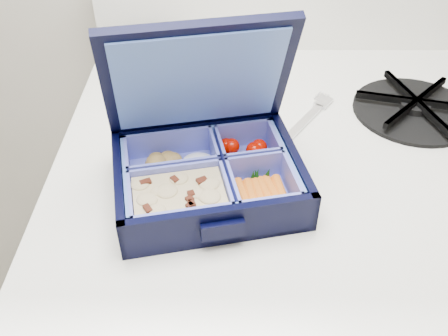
# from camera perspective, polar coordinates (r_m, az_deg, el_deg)

# --- Properties ---
(stove) EXTENTS (0.67, 0.67, 1.01)m
(stove) POSITION_cam_1_polar(r_m,az_deg,el_deg) (1.11, 5.68, -17.78)
(stove) COLOR white
(stove) RESTS_ON floor
(bento_box) EXTENTS (0.25, 0.22, 0.05)m
(bento_box) POSITION_cam_1_polar(r_m,az_deg,el_deg) (0.61, -1.82, -1.10)
(bento_box) COLOR black
(bento_box) RESTS_ON stove
(burner_grate) EXTENTS (0.23, 0.23, 0.03)m
(burner_grate) POSITION_cam_1_polar(r_m,az_deg,el_deg) (0.82, 21.04, 6.77)
(burner_grate) COLOR black
(burner_grate) RESTS_ON stove
(burner_grate_rear) EXTENTS (0.19, 0.19, 0.02)m
(burner_grate_rear) POSITION_cam_1_polar(r_m,az_deg,el_deg) (0.93, -8.56, 12.65)
(burner_grate_rear) COLOR black
(burner_grate_rear) RESTS_ON stove
(fork) EXTENTS (0.13, 0.17, 0.01)m
(fork) POSITION_cam_1_polar(r_m,az_deg,el_deg) (0.74, 8.31, 4.43)
(fork) COLOR silver
(fork) RESTS_ON stove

